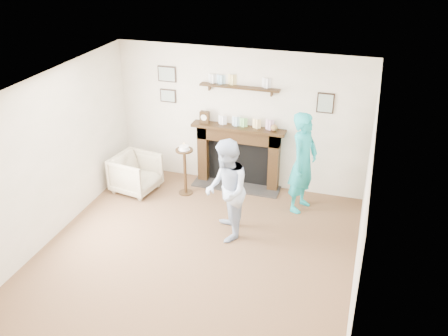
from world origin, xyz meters
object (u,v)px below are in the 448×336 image
at_px(woman, 299,208).
at_px(pedestal_table, 185,163).
at_px(armchair, 137,190).
at_px(man, 226,235).

bearing_deg(woman, pedestal_table, 110.03).
relative_size(armchair, pedestal_table, 0.76).
distance_m(man, woman, 1.51).
xyz_separation_m(man, woman, (0.95, 1.17, 0.00)).
height_order(woman, pedestal_table, pedestal_table).
bearing_deg(woman, armchair, 112.37).
height_order(man, pedestal_table, pedestal_table).
relative_size(woman, pedestal_table, 1.74).
bearing_deg(man, pedestal_table, -156.38).
height_order(armchair, man, man).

